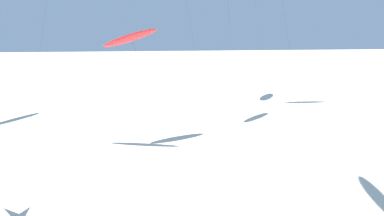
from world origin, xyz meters
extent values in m
cylinder|color=#4C4C51|center=(8.39, 57.76, 6.39)|extent=(0.24, 7.96, 12.80)
cylinder|color=#4C4C51|center=(2.00, 47.17, 10.67)|extent=(3.72, 3.30, 21.35)
ellipsoid|color=red|center=(-3.23, 42.06, 8.70)|extent=(4.91, 3.88, 2.16)
ellipsoid|color=#19B2B7|center=(-3.23, 42.06, 8.73)|extent=(4.65, 3.19, 1.59)
cylinder|color=#4C4C51|center=(-1.67, 40.98, 4.31)|extent=(3.15, 2.19, 8.63)
cylinder|color=#4C4C51|center=(-9.59, 37.03, 7.26)|extent=(1.67, 5.89, 14.53)
cylinder|color=#4C4C51|center=(3.62, 23.06, 9.34)|extent=(1.72, 6.92, 18.68)
cylinder|color=#4C4C51|center=(10.18, 52.78, 9.56)|extent=(1.58, 8.36, 19.13)
camera|label=1|loc=(-2.81, 3.79, 10.29)|focal=43.43mm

